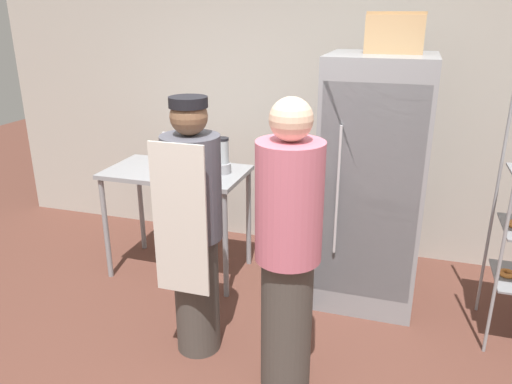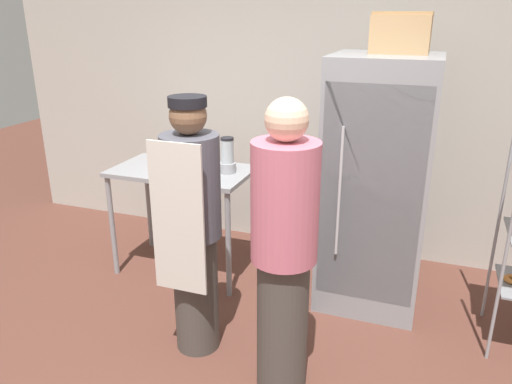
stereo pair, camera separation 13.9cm
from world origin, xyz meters
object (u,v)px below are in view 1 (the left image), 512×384
(donut_box, at_px, (172,165))
(person_baker, at_px, (194,228))
(cardboard_storage_box, at_px, (395,33))
(person_customer, at_px, (288,251))
(blender_pitcher, at_px, (223,157))
(refrigerator, at_px, (372,184))

(donut_box, bearing_deg, person_baker, -57.06)
(cardboard_storage_box, xyz_separation_m, person_customer, (-0.42, -1.30, -1.12))
(blender_pitcher, distance_m, cardboard_storage_box, 1.59)
(blender_pitcher, distance_m, person_customer, 1.43)
(blender_pitcher, height_order, cardboard_storage_box, cardboard_storage_box)
(donut_box, distance_m, cardboard_storage_box, 1.98)
(person_baker, bearing_deg, person_customer, -13.47)
(blender_pitcher, xyz_separation_m, person_baker, (0.18, -0.99, -0.17))
(person_baker, distance_m, person_customer, 0.66)
(cardboard_storage_box, bearing_deg, donut_box, -173.05)
(blender_pitcher, relative_size, person_baker, 0.17)
(refrigerator, xyz_separation_m, person_baker, (-1.00, -1.03, -0.06))
(refrigerator, xyz_separation_m, blender_pitcher, (-1.19, -0.03, 0.11))
(donut_box, distance_m, person_baker, 1.12)
(person_baker, bearing_deg, cardboard_storage_box, 46.98)
(person_customer, bearing_deg, refrigerator, 73.31)
(refrigerator, distance_m, person_customer, 1.23)
(person_baker, bearing_deg, refrigerator, 45.73)
(person_customer, bearing_deg, person_baker, 166.53)
(refrigerator, relative_size, blender_pitcher, 6.47)
(blender_pitcher, relative_size, person_customer, 0.17)
(person_baker, bearing_deg, blender_pitcher, 100.53)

